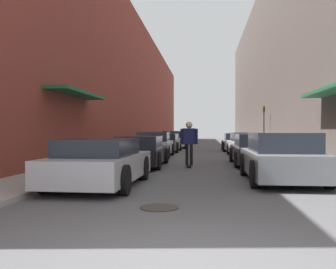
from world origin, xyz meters
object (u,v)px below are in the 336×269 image
object	(u,v)px
parked_car_left_1	(141,152)
parked_car_right_0	(281,158)
parked_car_left_2	(154,145)
parked_car_left_4	(174,140)
parked_car_left_0	(100,163)
traffic_light	(264,122)
skateboarder	(189,139)
parked_car_left_3	(165,143)
parked_car_right_2	(246,145)
manhole_cover	(159,208)
parked_car_right_1	(257,150)
parked_car_right_3	(237,142)

from	to	relation	value
parked_car_left_1	parked_car_right_0	distance (m)	6.17
parked_car_left_2	parked_car_left_4	world-z (taller)	parked_car_left_4
parked_car_left_0	parked_car_left_4	xyz separation A→B (m)	(0.06, 21.57, 0.07)
parked_car_left_1	parked_car_left_4	distance (m)	16.18
parked_car_left_0	traffic_light	xyz separation A→B (m)	(7.21, 20.62, 1.52)
parked_car_left_0	skateboarder	size ratio (longest dim) A/B	2.41
parked_car_left_3	parked_car_right_2	xyz separation A→B (m)	(4.94, -4.10, 0.04)
parked_car_left_1	parked_car_left_3	xyz separation A→B (m)	(-0.13, 10.44, 0.02)
parked_car_left_3	manhole_cover	world-z (taller)	parked_car_left_3
parked_car_left_2	parked_car_left_4	size ratio (longest dim) A/B	0.86
parked_car_left_2	manhole_cover	distance (m)	13.38
parked_car_left_1	parked_car_left_2	bearing A→B (deg)	92.05
parked_car_right_1	parked_car_right_2	bearing A→B (deg)	88.89
manhole_cover	parked_car_right_0	bearing A→B (deg)	52.67
parked_car_left_1	parked_car_right_2	xyz separation A→B (m)	(4.80, 6.34, 0.06)
parked_car_left_2	traffic_light	bearing A→B (deg)	53.56
parked_car_right_3	parked_car_left_2	bearing A→B (deg)	-127.16
parked_car_left_3	skateboarder	size ratio (longest dim) A/B	2.56
skateboarder	manhole_cover	size ratio (longest dim) A/B	2.52
parked_car_left_2	skateboarder	size ratio (longest dim) A/B	2.35
parked_car_left_0	parked_car_left_3	world-z (taller)	parked_car_left_3
parked_car_left_0	manhole_cover	xyz separation A→B (m)	(1.82, -2.50, -0.59)
parked_car_left_2	parked_car_right_1	size ratio (longest dim) A/B	0.90
parked_car_right_2	traffic_light	world-z (taller)	traffic_light
parked_car_left_3	skateboarder	world-z (taller)	skateboarder
skateboarder	parked_car_right_0	bearing A→B (deg)	-54.97
parked_car_left_2	skateboarder	world-z (taller)	skateboarder
parked_car_right_3	traffic_light	bearing A→B (deg)	54.99
skateboarder	manhole_cover	xyz separation A→B (m)	(-0.21, -7.71, -1.08)
parked_car_left_0	manhole_cover	distance (m)	3.15
parked_car_left_3	manhole_cover	size ratio (longest dim) A/B	6.45
parked_car_right_1	parked_car_right_3	distance (m)	10.78
parked_car_right_0	parked_car_right_3	size ratio (longest dim) A/B	1.07
parked_car_right_3	parked_car_left_4	bearing A→B (deg)	137.80
parked_car_left_4	traffic_light	bearing A→B (deg)	-7.56
parked_car_left_0	parked_car_right_1	bearing A→B (deg)	53.41
parked_car_left_1	parked_car_left_4	xyz separation A→B (m)	(-0.03, 16.18, 0.08)
parked_car_right_1	traffic_light	size ratio (longest dim) A/B	1.44
parked_car_left_0	parked_car_left_1	world-z (taller)	parked_car_left_0
parked_car_left_2	parked_car_right_1	distance (m)	6.49
skateboarder	manhole_cover	world-z (taller)	skateboarder
parked_car_left_0	parked_car_right_3	size ratio (longest dim) A/B	1.07
parked_car_left_0	parked_car_left_1	bearing A→B (deg)	89.04
skateboarder	manhole_cover	distance (m)	7.78
skateboarder	parked_car_right_2	bearing A→B (deg)	66.26
parked_car_left_2	skateboarder	bearing A→B (deg)	-68.92
parked_car_left_1	parked_car_right_2	bearing A→B (deg)	52.86
parked_car_left_0	parked_car_left_4	bearing A→B (deg)	89.83
parked_car_right_3	skateboarder	world-z (taller)	skateboarder
parked_car_left_3	skateboarder	bearing A→B (deg)	-78.99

